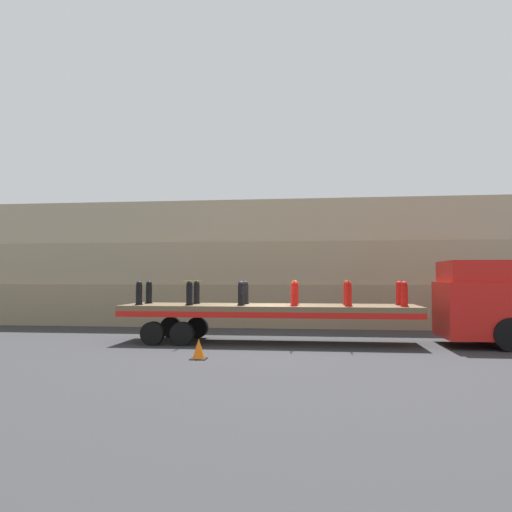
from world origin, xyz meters
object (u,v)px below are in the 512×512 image
object	(u,v)px
fire_hydrant_black_far_2	(245,293)
fire_hydrant_red_far_4	(347,293)
fire_hydrant_red_near_5	(404,294)
traffic_cone	(199,349)
fire_hydrant_black_near_2	(241,294)
fire_hydrant_red_near_4	(348,294)
truck_cab	(484,303)
fire_hydrant_red_near_3	(294,294)
fire_hydrant_red_far_3	(295,293)
flatbed_trailer	(256,311)
fire_hydrant_black_far_1	(197,293)
fire_hydrant_red_far_5	(399,293)
fire_hydrant_black_far_0	(149,292)
fire_hydrant_black_near_0	(139,293)
fire_hydrant_black_near_1	(189,293)

from	to	relation	value
fire_hydrant_black_far_2	fire_hydrant_red_far_4	bearing A→B (deg)	0.00
fire_hydrant_red_near_5	traffic_cone	size ratio (longest dim) A/B	1.47
fire_hydrant_black_near_2	fire_hydrant_red_near_4	bearing A→B (deg)	0.00
truck_cab	fire_hydrant_red_near_5	bearing A→B (deg)	-168.93
fire_hydrant_red_near_3	fire_hydrant_red_near_5	world-z (taller)	same
fire_hydrant_red_far_4	fire_hydrant_black_near_2	bearing A→B (deg)	-164.03
fire_hydrant_red_far_3	fire_hydrant_red_near_4	bearing A→B (deg)	-29.79
truck_cab	traffic_cone	size ratio (longest dim) A/B	4.98
flatbed_trailer	fire_hydrant_red_near_5	size ratio (longest dim) A/B	12.23
truck_cab	traffic_cone	distance (m)	9.84
fire_hydrant_red_near_3	fire_hydrant_red_far_4	xyz separation A→B (m)	(1.85, 1.06, 0.00)
fire_hydrant_black_far_1	flatbed_trailer	bearing A→B (deg)	-12.92
truck_cab	fire_hydrant_red_far_5	world-z (taller)	truck_cab
fire_hydrant_black_near_2	fire_hydrant_red_far_3	size ratio (longest dim) A/B	1.00
fire_hydrant_black_far_0	truck_cab	bearing A→B (deg)	-2.54
fire_hydrant_black_far_2	fire_hydrant_black_near_0	bearing A→B (deg)	-164.03
fire_hydrant_red_far_5	traffic_cone	world-z (taller)	fire_hydrant_red_far_5
fire_hydrant_black_near_2	fire_hydrant_red_far_3	bearing A→B (deg)	29.79
fire_hydrant_red_near_3	fire_hydrant_red_far_5	bearing A→B (deg)	15.97
fire_hydrant_black_near_0	fire_hydrant_black_near_1	size ratio (longest dim) A/B	1.00
truck_cab	fire_hydrant_black_near_1	bearing A→B (deg)	-177.00
fire_hydrant_black_near_0	fire_hydrant_black_near_2	xyz separation A→B (m)	(3.71, 0.00, 0.00)
fire_hydrant_black_far_2	fire_hydrant_red_near_3	size ratio (longest dim) A/B	1.00
fire_hydrant_black_near_1	traffic_cone	size ratio (longest dim) A/B	1.47
fire_hydrant_black_near_0	fire_hydrant_red_far_4	bearing A→B (deg)	8.15
fire_hydrant_black_near_1	fire_hydrant_red_far_5	xyz separation A→B (m)	(7.41, 1.06, 0.00)
fire_hydrant_red_far_5	fire_hydrant_black_far_0	bearing A→B (deg)	180.00
fire_hydrant_black_near_0	fire_hydrant_red_far_4	xyz separation A→B (m)	(7.41, 1.06, 0.00)
fire_hydrant_red_near_4	fire_hydrant_red_near_5	bearing A→B (deg)	0.00
fire_hydrant_black_far_2	fire_hydrant_red_near_3	xyz separation A→B (m)	(1.85, -1.06, 0.00)
flatbed_trailer	fire_hydrant_black_near_0	distance (m)	4.25
fire_hydrant_black_near_1	traffic_cone	xyz separation A→B (m)	(1.13, -3.28, -1.49)
fire_hydrant_black_near_2	fire_hydrant_red_far_5	xyz separation A→B (m)	(5.56, 1.06, 0.00)
fire_hydrant_red_far_3	fire_hydrant_red_far_4	xyz separation A→B (m)	(1.85, 0.00, 0.00)
truck_cab	fire_hydrant_black_near_2	xyz separation A→B (m)	(-8.27, -0.53, 0.29)
fire_hydrant_black_near_0	fire_hydrant_black_far_0	bearing A→B (deg)	90.00
fire_hydrant_black_near_0	fire_hydrant_black_far_2	distance (m)	3.86
fire_hydrant_red_far_3	fire_hydrant_black_near_2	bearing A→B (deg)	-150.21
fire_hydrant_red_far_4	fire_hydrant_red_near_5	xyz separation A→B (m)	(1.85, -1.06, 0.00)
fire_hydrant_red_far_4	fire_hydrant_black_near_0	bearing A→B (deg)	-171.85
fire_hydrant_black_near_2	fire_hydrant_red_near_3	size ratio (longest dim) A/B	1.00
flatbed_trailer	fire_hydrant_black_near_2	size ratio (longest dim) A/B	12.23
fire_hydrant_black_near_0	fire_hydrant_red_far_5	size ratio (longest dim) A/B	1.00
fire_hydrant_black_far_2	traffic_cone	distance (m)	4.64
fire_hydrant_black_near_1	fire_hydrant_black_near_2	distance (m)	1.85
fire_hydrant_black_far_1	truck_cab	bearing A→B (deg)	-3.00
fire_hydrant_black_near_0	fire_hydrant_black_near_2	world-z (taller)	same
fire_hydrant_black_near_0	fire_hydrant_black_far_0	size ratio (longest dim) A/B	1.00
fire_hydrant_red_near_3	fire_hydrant_red_far_4	world-z (taller)	same
fire_hydrant_black_far_1	fire_hydrant_black_far_2	distance (m)	1.85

